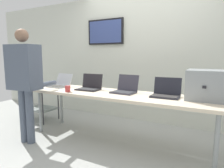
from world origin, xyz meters
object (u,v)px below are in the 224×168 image
workbench (117,97)px  laptop_station_2 (125,89)px  laptop_station_1 (90,86)px  coffee_mug (68,89)px  laptop_station_3 (166,92)px  storage_cart (41,98)px  person (25,76)px  laptop_station_0 (60,84)px  equipment_box (205,85)px

workbench → laptop_station_2: bearing=52.7°
laptop_station_1 → coffee_mug: bearing=-118.2°
laptop_station_3 → storage_cart: bearing=177.5°
workbench → laptop_station_3: 0.69m
workbench → person: person is taller
laptop_station_0 → workbench: bearing=-4.0°
laptop_station_0 → coffee_mug: laptop_station_0 is taller
workbench → laptop_station_1: laptop_station_1 is taller
laptop_station_3 → laptop_station_1: bearing=-179.0°
laptop_station_2 → person: 1.44m
laptop_station_2 → person: person is taller
person → laptop_station_3: bearing=21.4°
laptop_station_0 → person: (0.01, -0.70, 0.20)m
laptop_station_1 → laptop_station_3: size_ratio=1.02×
equipment_box → laptop_station_1: 1.66m
storage_cart → laptop_station_0: bearing=-10.8°
laptop_station_1 → laptop_station_3: (1.19, 0.02, 0.00)m
workbench → laptop_station_0: laptop_station_0 is taller
storage_cart → laptop_station_3: bearing=-2.5°
laptop_station_0 → coffee_mug: bearing=-35.7°
coffee_mug → person: bearing=-140.8°
laptop_station_2 → laptop_station_3: bearing=-1.3°
laptop_station_1 → workbench: bearing=-7.7°
laptop_station_1 → storage_cart: 1.31m
equipment_box → laptop_station_0: (-2.28, -0.05, -0.13)m
laptop_station_0 → laptop_station_2: bearing=1.2°
workbench → storage_cart: 1.80m
equipment_box → storage_cart: equipment_box is taller
laptop_station_0 → person: bearing=-89.6°
equipment_box → laptop_station_2: size_ratio=1.20×
equipment_box → storage_cart: bearing=178.7°
equipment_box → coffee_mug: 1.87m
laptop_station_3 → coffee_mug: size_ratio=3.93×
laptop_station_2 → workbench: bearing=-127.3°
person → equipment_box: bearing=18.3°
equipment_box → laptop_station_2: bearing=-178.4°
laptop_station_1 → person: bearing=-132.2°
laptop_station_1 → laptop_station_3: laptop_station_3 is taller
equipment_box → person: bearing=-161.7°
equipment_box → laptop_station_2: (-1.05, -0.03, -0.12)m
laptop_station_1 → equipment_box: bearing=2.2°
coffee_mug → laptop_station_0: bearing=144.3°
person → coffee_mug: (0.45, 0.37, -0.21)m
equipment_box → storage_cart: (-2.91, 0.06, -0.48)m
laptop_station_1 → coffee_mug: size_ratio=4.00×
coffee_mug → storage_cart: coffee_mug is taller
equipment_box → laptop_station_1: equipment_box is taller
workbench → equipment_box: 1.16m
equipment_box → laptop_station_0: size_ratio=1.12×
workbench → coffee_mug: size_ratio=30.29×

